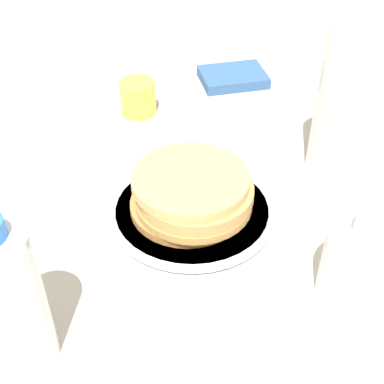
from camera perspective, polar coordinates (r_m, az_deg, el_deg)
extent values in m
plane|color=#BCB7AD|center=(0.75, 0.86, -1.75)|extent=(4.00, 4.00, 0.00)
cylinder|color=silver|center=(0.74, 0.00, -2.03)|extent=(0.21, 0.21, 0.01)
cylinder|color=silver|center=(0.74, 0.00, -1.89)|extent=(0.23, 0.23, 0.01)
cylinder|color=#BD7D41|center=(0.73, -0.48, -1.36)|extent=(0.16, 0.16, 0.01)
cylinder|color=#B48647|center=(0.72, 0.21, -0.98)|extent=(0.16, 0.16, 0.01)
cylinder|color=tan|center=(0.71, 0.32, 0.04)|extent=(0.16, 0.16, 0.02)
cylinder|color=tan|center=(0.70, -0.17, 1.28)|extent=(0.16, 0.16, 0.01)
cylinder|color=yellow|center=(0.95, -5.78, 10.00)|extent=(0.06, 0.06, 0.06)
cylinder|color=white|center=(0.64, 18.72, -7.82)|extent=(0.12, 0.12, 0.10)
cylinder|color=white|center=(0.56, -18.92, -11.03)|extent=(0.07, 0.07, 0.17)
cylinder|color=silver|center=(0.79, 15.94, 9.22)|extent=(0.08, 0.08, 0.23)
cylinder|color=white|center=(0.74, 17.74, 17.67)|extent=(0.04, 0.04, 0.02)
cube|color=#33598C|center=(1.06, 4.39, 12.13)|extent=(0.12, 0.09, 0.02)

